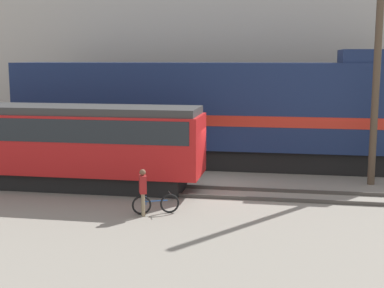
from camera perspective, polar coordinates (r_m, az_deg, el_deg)
name	(u,v)px	position (r m, az deg, el deg)	size (l,w,h in m)	color
ground_plane	(203,186)	(22.33, 1.13, -4.53)	(120.00, 120.00, 0.00)	gray
track_near	(198,191)	(21.22, 0.65, -5.07)	(60.00, 1.50, 0.14)	#47423D
track_far	(216,164)	(26.54, 2.60, -2.20)	(60.00, 1.51, 0.14)	#47423D
building_backdrop	(232,70)	(33.03, 4.26, 7.91)	(39.94, 6.00, 9.19)	#B7B2A8
freight_locomotive	(206,112)	(26.23, 1.50, 3.38)	(18.78, 3.04, 5.67)	black
streetcar	(50,141)	(22.66, -14.92, 0.34)	(12.60, 2.54, 3.38)	black
bicycle	(156,204)	(18.43, -3.89, -6.42)	(1.54, 0.73, 0.73)	black
person	(143,188)	(18.08, -5.27, -4.68)	(0.34, 0.42, 1.61)	#8C7A5B
utility_pole_left	(377,68)	(23.33, 19.12, 7.65)	(0.30, 0.30, 9.75)	#4C3D2D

